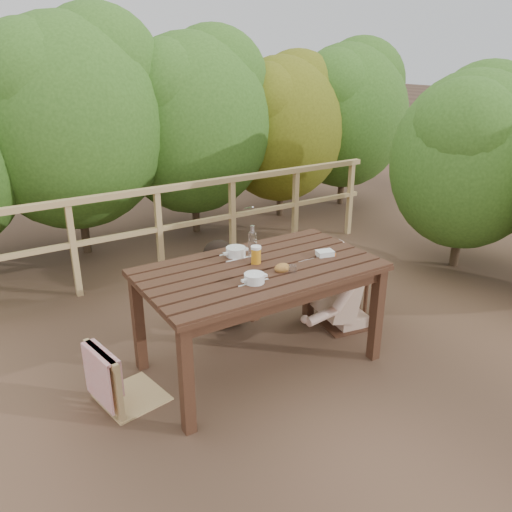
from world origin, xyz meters
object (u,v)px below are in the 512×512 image
soup_far (236,253)px  butter_tub (325,254)px  chair_left (126,345)px  chair_right (346,278)px  bottle (252,243)px  chair_far (215,271)px  diner_right (350,253)px  table (259,317)px  woman (214,255)px  beer_glass (256,256)px  tumbler (293,270)px  soup_near (254,279)px  bread_roll (282,268)px

soup_far → butter_tub: 0.69m
chair_left → chair_right: (2.02, 0.03, 0.01)m
bottle → chair_far: bearing=86.9°
diner_right → table: bearing=107.4°
woman → beer_glass: 0.88m
diner_right → tumbler: bearing=121.7°
chair_far → bottle: bearing=-81.7°
table → bottle: (0.04, 0.17, 0.55)m
soup_far → chair_far: bearing=78.5°
table → chair_far: 0.88m
chair_right → table: bearing=-72.4°
woman → beer_glass: bearing=96.8°
diner_right → soup_near: diner_right is taller
tumbler → butter_tub: 0.43m
bread_roll → chair_right: bearing=17.9°
woman → bread_roll: (0.02, -1.05, 0.25)m
chair_right → butter_tub: 0.64m
table → diner_right: bearing=7.6°
woman → tumbler: bearing=104.6°
chair_left → tumbler: tumbler is taller
chair_far → butter_tub: chair_far is taller
diner_right → chair_far: bearing=61.8°
chair_far → soup_near: (-0.26, -1.10, 0.40)m
bread_roll → beer_glass: (-0.09, 0.22, 0.04)m
diner_right → bottle: bearing=97.9°
diner_right → soup_far: diner_right is taller
chair_left → bottle: size_ratio=3.16×
butter_tub → beer_glass: bearing=177.1°
table → chair_left: 1.02m
soup_near → bottle: (0.22, 0.39, 0.10)m
chair_far → butter_tub: 1.14m
woman → soup_far: size_ratio=4.67×
chair_left → woman: (1.10, 0.79, 0.16)m
chair_far → soup_far: (-0.12, -0.60, 0.41)m
chair_left → chair_far: (1.10, 0.77, 0.01)m
chair_left → bread_roll: (1.12, -0.26, 0.41)m
table → chair_left: bearing=174.1°
diner_right → bread_roll: (-0.93, -0.29, 0.18)m
soup_near → bottle: size_ratio=0.87×
soup_far → tumbler: size_ratio=3.68×
soup_near → beer_glass: 0.35m
woman → soup_near: 1.17m
table → woman: (0.08, 0.90, 0.20)m
table → soup_far: 0.53m
chair_far → chair_right: 1.18m
beer_glass → soup_far: bearing=104.9°
chair_left → bottle: bottle is taller
chair_left → soup_near: (0.84, -0.32, 0.42)m
table → soup_far: bearing=98.7°
chair_far → beer_glass: size_ratio=6.03×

